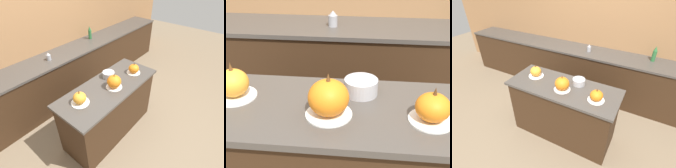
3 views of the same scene
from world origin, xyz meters
The scene contains 10 objects.
ground_plane centered at (0.00, 0.00, 0.00)m, with size 12.00×12.00×0.00m, color #847056.
wall_back centered at (0.00, 1.58, 1.25)m, with size 8.00×0.06×2.50m.
kitchen_island centered at (0.00, 0.00, 0.45)m, with size 1.56×0.63×0.90m.
back_counter centered at (0.00, 1.25, 0.47)m, with size 6.00×0.60×0.93m.
pumpkin_cake_left centered at (-0.49, 0.05, 0.97)m, with size 0.22×0.22×0.20m.
pumpkin_cake_center centered at (0.02, -0.07, 0.99)m, with size 0.22×0.22×0.22m.
pumpkin_cake_right centered at (0.49, -0.07, 0.97)m, with size 0.21×0.21×0.17m.
bottle_tall centered at (0.99, 1.36, 1.05)m, with size 0.07×0.07×0.26m.
bottle_short centered at (-0.11, 1.23, 0.99)m, with size 0.08×0.08×0.13m.
mixing_bowl centered at (0.16, 0.15, 0.94)m, with size 0.18×0.18×0.08m.
Camera 1 is at (-1.46, -1.25, 2.35)m, focal length 28.00 mm.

